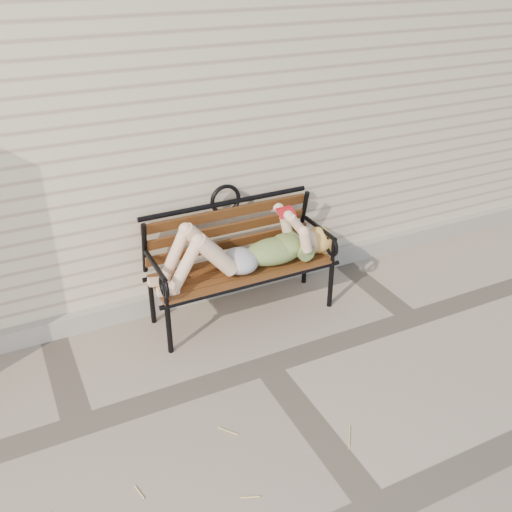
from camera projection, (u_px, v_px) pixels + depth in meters
ground at (266, 366)px, 3.87m from camera, size 80.00×80.00×0.00m
house_wall at (127, 62)px, 5.50m from camera, size 8.00×4.00×3.00m
foundation_strip at (212, 288)px, 4.59m from camera, size 8.00×0.10×0.15m
garden_bench at (237, 247)px, 4.22m from camera, size 1.49×0.59×0.96m
reading_woman at (246, 250)px, 4.12m from camera, size 1.40×0.32×0.44m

